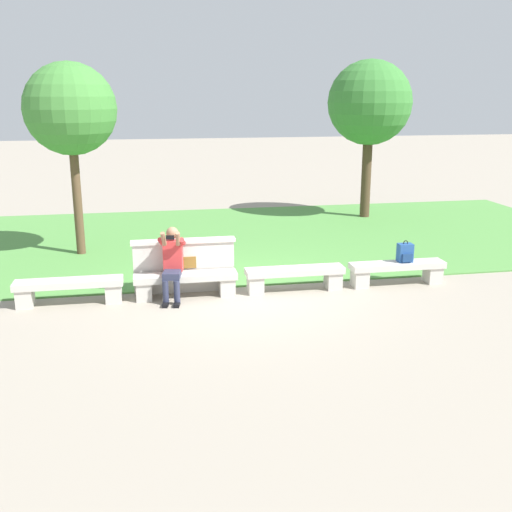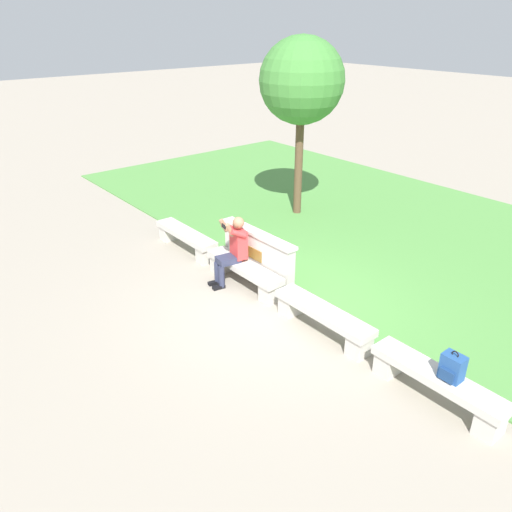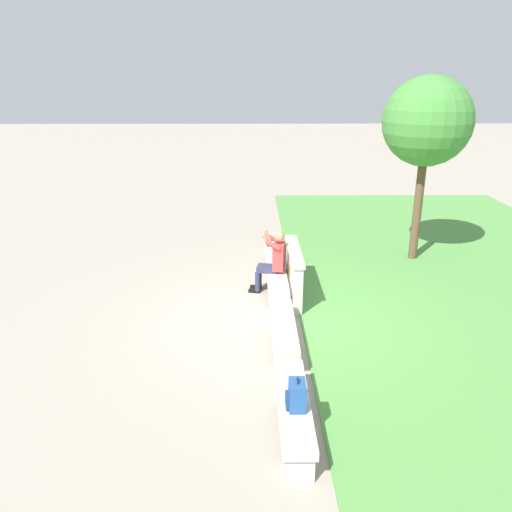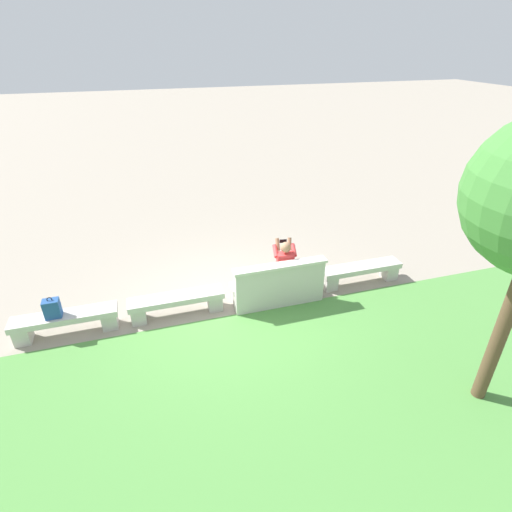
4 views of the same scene
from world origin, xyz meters
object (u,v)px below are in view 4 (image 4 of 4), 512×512
at_px(bench_main, 360,271).
at_px(bench_near, 274,286).
at_px(bench_mid, 177,302).
at_px(backpack, 52,309).
at_px(person_photographer, 284,265).
at_px(bench_far, 66,321).

relative_size(bench_main, bench_near, 1.00).
relative_size(bench_near, bench_mid, 1.00).
distance_m(bench_main, backpack, 6.33).
relative_size(bench_mid, person_photographer, 1.42).
distance_m(bench_main, person_photographer, 1.88).
distance_m(bench_far, backpack, 0.36).
relative_size(bench_near, person_photographer, 1.42).
bearing_deg(backpack, bench_near, -179.78).
height_order(bench_near, person_photographer, person_photographer).
height_order(bench_near, bench_mid, same).
height_order(person_photographer, backpack, person_photographer).
bearing_deg(bench_main, bench_near, 0.00).
bearing_deg(bench_mid, bench_main, 180.00).
distance_m(bench_near, person_photographer, 0.50).
bearing_deg(backpack, bench_main, -179.85).
bearing_deg(bench_far, backpack, 6.05).
relative_size(person_photographer, backpack, 3.08).
bearing_deg(person_photographer, bench_near, 18.32).
xyz_separation_m(person_photographer, backpack, (4.50, 0.09, -0.11)).
relative_size(bench_near, bench_far, 1.00).
bearing_deg(backpack, bench_mid, -179.58).
height_order(bench_near, backpack, backpack).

